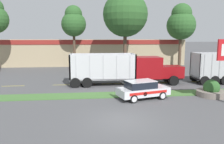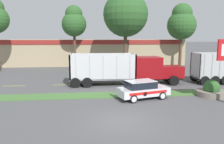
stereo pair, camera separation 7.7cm
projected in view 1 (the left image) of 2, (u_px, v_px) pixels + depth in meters
The scene contains 15 objects.
ground_plane at pixel (122, 121), 13.84m from camera, with size 600.00×600.00×0.00m, color #515154.
grass_verge at pixel (111, 95), 20.05m from camera, with size 120.00×2.08×0.06m, color #477538.
centre_line_2 at pixel (13, 86), 23.89m from camera, with size 2.40×0.14×0.01m, color yellow.
centre_line_3 at pixel (63, 85), 24.48m from camera, with size 2.40×0.14×0.01m, color yellow.
centre_line_4 at pixel (111, 84), 25.06m from camera, with size 2.40×0.14×0.01m, color yellow.
centre_line_5 at pixel (157, 83), 25.65m from camera, with size 2.40×0.14×0.01m, color yellow.
centre_line_6 at pixel (200, 82), 26.24m from camera, with size 2.40×0.14×0.01m, color yellow.
dump_truck_lead at pixel (136, 70), 24.74m from camera, with size 12.77×2.77×3.47m.
rally_car at pixel (142, 89), 18.76m from camera, with size 4.75×2.96×1.63m.
stone_planter at pixel (211, 91), 19.69m from camera, with size 2.61×2.61×1.50m.
traffic_cone at pixel (168, 91), 20.38m from camera, with size 0.51×0.51×0.53m.
store_building_backdrop at pixel (86, 51), 45.81m from camera, with size 38.04×12.10×4.92m.
tree_behind_left at pixel (181, 23), 39.04m from camera, with size 5.13×5.13×11.32m.
tree_behind_right at pixel (74, 22), 37.05m from camera, with size 4.19×4.19×10.70m.
tree_behind_far_right at pixel (125, 10), 33.79m from camera, with size 6.98×6.98×14.09m.
Camera 1 is at (-2.09, -13.05, 5.17)m, focal length 35.00 mm.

